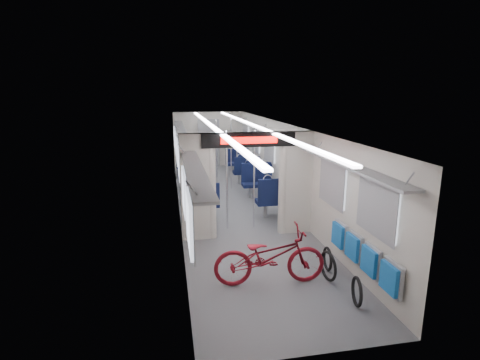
{
  "coord_description": "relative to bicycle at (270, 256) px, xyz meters",
  "views": [
    {
      "loc": [
        -1.64,
        -9.72,
        3.16
      ],
      "look_at": [
        -0.07,
        -1.43,
        1.14
      ],
      "focal_mm": 28.0,
      "sensor_mm": 36.0,
      "label": 1
    }
  ],
  "objects": [
    {
      "name": "stanchion_far_right",
      "position": [
        0.4,
        6.28,
        0.66
      ],
      "size": [
        0.04,
        0.04,
        2.3
      ],
      "primitive_type": "cylinder",
      "color": "silver",
      "rests_on": "ground"
    },
    {
      "name": "carriage",
      "position": [
        0.09,
        3.93,
        1.01
      ],
      "size": [
        12.0,
        12.02,
        2.31
      ],
      "color": "#515456",
      "rests_on": "ground"
    },
    {
      "name": "bike_hoop_a",
      "position": [
        1.11,
        -0.9,
        -0.28
      ],
      "size": [
        0.14,
        0.46,
        0.46
      ],
      "primitive_type": "torus",
      "rotation": [
        1.57,
        0.0,
        1.37
      ],
      "color": "black",
      "rests_on": "ground"
    },
    {
      "name": "seat_bay_far_right",
      "position": [
        1.02,
        7.68,
        0.04
      ],
      "size": [
        0.89,
        1.99,
        1.08
      ],
      "color": "#0B1233",
      "rests_on": "ground"
    },
    {
      "name": "bicycle",
      "position": [
        0.0,
        0.0,
        0.0
      ],
      "size": [
        1.9,
        0.77,
        0.98
      ],
      "primitive_type": "imported",
      "rotation": [
        0.0,
        0.0,
        1.5
      ],
      "color": "maroon",
      "rests_on": "ground"
    },
    {
      "name": "flip_bench",
      "position": [
        1.44,
        -0.38,
        0.09
      ],
      "size": [
        0.12,
        2.08,
        0.49
      ],
      "color": "gray",
      "rests_on": "carriage"
    },
    {
      "name": "seat_bay_far_left",
      "position": [
        -0.85,
        7.47,
        0.07
      ],
      "size": [
        0.94,
        2.21,
        1.14
      ],
      "color": "#0B1233",
      "rests_on": "ground"
    },
    {
      "name": "seat_bay_near_right",
      "position": [
        1.02,
        4.21,
        0.08
      ],
      "size": [
        0.95,
        2.25,
        1.15
      ],
      "color": "#0B1233",
      "rests_on": "ground"
    },
    {
      "name": "bike_hoop_c",
      "position": [
        1.15,
        0.27,
        -0.29
      ],
      "size": [
        0.09,
        0.44,
        0.44
      ],
      "primitive_type": "torus",
      "rotation": [
        1.57,
        0.0,
        1.47
      ],
      "color": "black",
      "rests_on": "ground"
    },
    {
      "name": "stanchion_near_left",
      "position": [
        -0.29,
        2.67,
        0.66
      ],
      "size": [
        0.04,
        0.04,
        2.3
      ],
      "primitive_type": "cylinder",
      "color": "silver",
      "rests_on": "ground"
    },
    {
      "name": "seat_bay_near_left",
      "position": [
        -0.85,
        4.19,
        0.05
      ],
      "size": [
        0.9,
        2.01,
        1.08
      ],
      "color": "#0B1233",
      "rests_on": "ground"
    },
    {
      "name": "stanchion_far_left",
      "position": [
        -0.13,
        5.74,
        0.66
      ],
      "size": [
        0.04,
        0.04,
        2.3
      ],
      "primitive_type": "cylinder",
      "color": "silver",
      "rests_on": "ground"
    },
    {
      "name": "stanchion_near_right",
      "position": [
        0.34,
        2.65,
        0.66
      ],
      "size": [
        0.04,
        0.04,
        2.3
      ],
      "primitive_type": "cylinder",
      "color": "silver",
      "rests_on": "ground"
    },
    {
      "name": "bike_hoop_b",
      "position": [
        1.01,
        -0.09,
        -0.25
      ],
      "size": [
        0.1,
        0.53,
        0.53
      ],
      "primitive_type": "torus",
      "rotation": [
        1.57,
        0.0,
        1.66
      ],
      "color": "black",
      "rests_on": "ground"
    }
  ]
}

